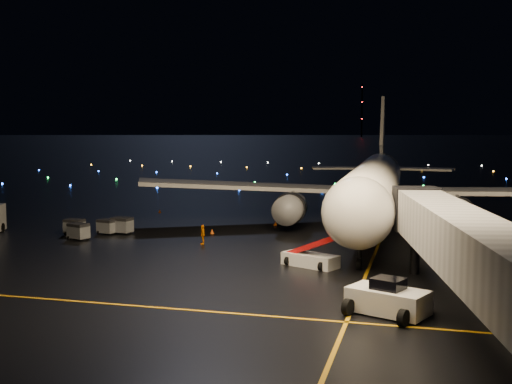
# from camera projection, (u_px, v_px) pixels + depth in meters

# --- Properties ---
(ground) EXTENTS (2000.00, 2000.00, 0.00)m
(ground) POSITION_uv_depth(u_px,v_px,m) (394.00, 149.00, 337.44)
(ground) COLOR black
(ground) RESTS_ON ground
(lane_centre) EXTENTS (0.25, 80.00, 0.02)m
(lane_centre) POSITION_uv_depth(u_px,v_px,m) (378.00, 245.00, 60.28)
(lane_centre) COLOR #E19E0D
(lane_centre) RESTS_ON ground
(lane_cross) EXTENTS (60.00, 0.25, 0.02)m
(lane_cross) POSITION_uv_depth(u_px,v_px,m) (78.00, 301.00, 40.57)
(lane_cross) COLOR #E19E0D
(lane_cross) RESTS_ON ground
(airliner) EXTENTS (55.91, 53.27, 15.40)m
(airliner) POSITION_uv_depth(u_px,v_px,m) (375.00, 157.00, 71.86)
(airliner) COLOR silver
(airliner) RESTS_ON ground
(pushback_tug) EXTENTS (5.15, 4.00, 2.18)m
(pushback_tug) POSITION_uv_depth(u_px,v_px,m) (388.00, 296.00, 37.68)
(pushback_tug) COLOR silver
(pushback_tug) RESTS_ON ground
(belt_loader) EXTENTS (6.79, 4.41, 3.22)m
(belt_loader) POSITION_uv_depth(u_px,v_px,m) (310.00, 246.00, 50.76)
(belt_loader) COLOR silver
(belt_loader) RESTS_ON ground
(crew_c) EXTENTS (0.92, 1.17, 1.86)m
(crew_c) POSITION_uv_depth(u_px,v_px,m) (203.00, 235.00, 60.48)
(crew_c) COLOR orange
(crew_c) RESTS_ON ground
(safety_cone_0) EXTENTS (0.54, 0.54, 0.50)m
(safety_cone_0) POSITION_uv_depth(u_px,v_px,m) (323.00, 241.00, 61.14)
(safety_cone_0) COLOR #EE550D
(safety_cone_0) RESTS_ON ground
(safety_cone_1) EXTENTS (0.49, 0.49, 0.46)m
(safety_cone_1) POSITION_uv_depth(u_px,v_px,m) (276.00, 223.00, 72.59)
(safety_cone_1) COLOR #EE550D
(safety_cone_1) RESTS_ON ground
(safety_cone_2) EXTENTS (0.56, 0.56, 0.48)m
(safety_cone_2) POSITION_uv_depth(u_px,v_px,m) (212.00, 231.00, 66.57)
(safety_cone_2) COLOR #EE550D
(safety_cone_2) RESTS_ON ground
(safety_cone_3) EXTENTS (0.46, 0.46, 0.46)m
(safety_cone_3) POSITION_uv_depth(u_px,v_px,m) (160.00, 211.00, 82.96)
(safety_cone_3) COLOR #EE550D
(safety_cone_3) RESTS_ON ground
(radio_mast) EXTENTS (1.80, 1.80, 64.00)m
(radio_mast) POSITION_uv_depth(u_px,v_px,m) (362.00, 110.00, 772.74)
(radio_mast) COLOR black
(radio_mast) RESTS_ON ground
(taxiway_lights) EXTENTS (164.00, 92.00, 0.36)m
(taxiway_lights) POSITION_uv_depth(u_px,v_px,m) (355.00, 174.00, 150.84)
(taxiway_lights) COLOR black
(taxiway_lights) RESTS_ON ground
(baggage_cart_0) EXTENTS (2.18, 1.66, 1.70)m
(baggage_cart_0) POSITION_uv_depth(u_px,v_px,m) (122.00, 226.00, 66.51)
(baggage_cart_0) COLOR slate
(baggage_cart_0) RESTS_ON ground
(baggage_cart_1) EXTENTS (2.04, 1.64, 1.53)m
(baggage_cart_1) POSITION_uv_depth(u_px,v_px,m) (107.00, 227.00, 66.23)
(baggage_cart_1) COLOR slate
(baggage_cart_1) RESTS_ON ground
(baggage_cart_2) EXTENTS (2.23, 1.86, 1.63)m
(baggage_cart_2) POSITION_uv_depth(u_px,v_px,m) (78.00, 232.00, 62.89)
(baggage_cart_2) COLOR slate
(baggage_cart_2) RESTS_ON ground
(baggage_cart_3) EXTENTS (1.98, 1.45, 1.62)m
(baggage_cart_3) POSITION_uv_depth(u_px,v_px,m) (74.00, 227.00, 65.88)
(baggage_cart_3) COLOR slate
(baggage_cart_3) RESTS_ON ground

